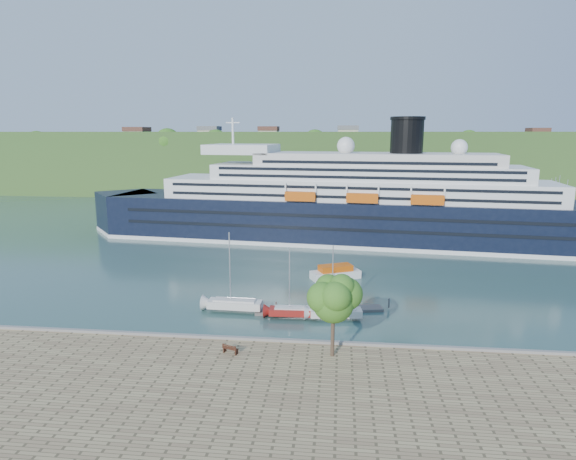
# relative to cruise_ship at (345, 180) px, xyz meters

# --- Properties ---
(ground) EXTENTS (400.00, 400.00, 0.00)m
(ground) POSITION_rel_cruise_ship_xyz_m (-8.59, -55.96, -13.54)
(ground) COLOR #294948
(ground) RESTS_ON ground
(far_hillside) EXTENTS (400.00, 50.00, 24.00)m
(far_hillside) POSITION_rel_cruise_ship_xyz_m (-8.59, 89.04, -1.54)
(far_hillside) COLOR #2E5722
(far_hillside) RESTS_ON ground
(quay_coping) EXTENTS (220.00, 0.50, 0.30)m
(quay_coping) POSITION_rel_cruise_ship_xyz_m (-8.59, -56.16, -12.39)
(quay_coping) COLOR slate
(quay_coping) RESTS_ON promenade
(cruise_ship) EXTENTS (121.68, 29.13, 27.07)m
(cruise_ship) POSITION_rel_cruise_ship_xyz_m (0.00, 0.00, 0.00)
(cruise_ship) COLOR black
(cruise_ship) RESTS_ON ground
(park_bench) EXTENTS (1.87, 1.23, 1.11)m
(park_bench) POSITION_rel_cruise_ship_xyz_m (-12.06, -59.63, -11.98)
(park_bench) COLOR #401E12
(park_bench) RESTS_ON promenade
(promenade_tree) EXTENTS (5.77, 5.77, 9.56)m
(promenade_tree) POSITION_rel_cruise_ship_xyz_m (-1.43, -58.98, -7.75)
(promenade_tree) COLOR #2C6C1C
(promenade_tree) RESTS_ON promenade
(floating_pontoon) EXTENTS (17.48, 5.40, 0.39)m
(floating_pontoon) POSITION_rel_cruise_ship_xyz_m (-3.51, -43.93, -13.34)
(floating_pontoon) COLOR #66605B
(floating_pontoon) RESTS_ON ground
(sailboat_white_near) EXTENTS (8.15, 2.53, 10.43)m
(sailboat_white_near) POSITION_rel_cruise_ship_xyz_m (-14.76, -45.36, -8.32)
(sailboat_white_near) COLOR silver
(sailboat_white_near) RESTS_ON ground
(sailboat_red) EXTENTS (6.95, 2.13, 8.90)m
(sailboat_red) POSITION_rel_cruise_ship_xyz_m (-6.73, -46.74, -9.09)
(sailboat_red) COLOR maroon
(sailboat_red) RESTS_ON ground
(sailboat_white_far) EXTENTS (7.52, 2.90, 9.46)m
(sailboat_white_far) POSITION_rel_cruise_ship_xyz_m (-1.20, -46.67, -8.80)
(sailboat_white_far) COLOR silver
(sailboat_white_far) RESTS_ON ground
(tender_launch) EXTENTS (8.69, 5.98, 2.28)m
(tender_launch) POSITION_rel_cruise_ship_xyz_m (-1.48, -28.65, -12.39)
(tender_launch) COLOR #CB510B
(tender_launch) RESTS_ON ground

